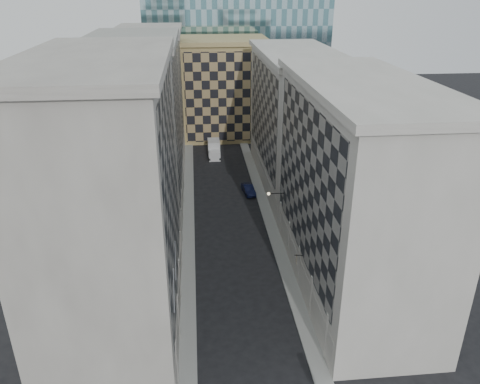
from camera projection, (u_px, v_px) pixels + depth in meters
sidewalk_west at (189, 221)px, 60.77m from camera, size 1.50×100.00×0.15m
sidewalk_east at (268, 217)px, 61.71m from camera, size 1.50×100.00×0.15m
bldg_left_a at (112, 204)px, 38.21m from camera, size 10.80×22.80×23.70m
bldg_left_b at (139, 132)px, 58.39m from camera, size 10.80×22.80×22.70m
bldg_left_c at (152, 97)px, 78.56m from camera, size 10.80×22.80×21.70m
bldg_right_a at (354, 190)px, 44.39m from camera, size 10.80×26.80×20.70m
bldg_right_b at (295, 120)px, 69.10m from camera, size 10.80×28.80×19.70m
tan_block at (224, 88)px, 91.99m from camera, size 16.80×14.80×18.80m
flagpoles_left at (175, 274)px, 35.68m from camera, size 0.10×6.33×2.33m
bracket_lamp at (270, 194)px, 53.67m from camera, size 1.98×0.36×0.36m
box_truck at (214, 150)px, 82.95m from camera, size 2.09×5.12×2.81m
dark_car at (248, 189)px, 68.45m from camera, size 1.92×4.15×1.32m
shop_sign at (297, 259)px, 45.41m from camera, size 0.84×0.73×0.82m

